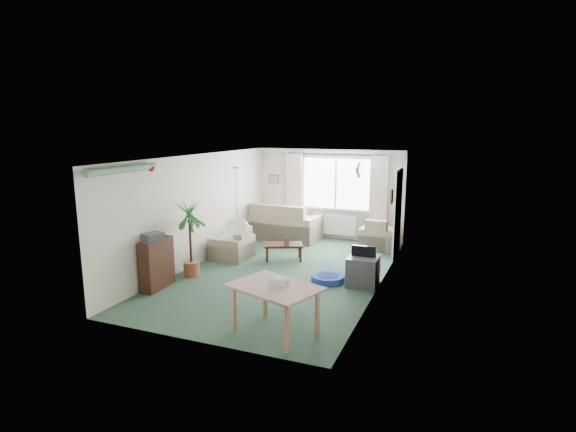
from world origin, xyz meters
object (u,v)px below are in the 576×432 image
at_px(coffee_table, 284,252).
at_px(sofa, 284,221).
at_px(armchair_corner, 379,233).
at_px(tv_cube, 363,271).
at_px(pet_bed, 328,278).
at_px(houseplant, 190,237).
at_px(bookshelf, 157,264).
at_px(dining_table, 275,310).
at_px(armchair_left, 232,242).

bearing_deg(coffee_table, sofa, 112.10).
bearing_deg(armchair_corner, tv_cube, 99.03).
bearing_deg(tv_cube, sofa, 133.69).
distance_m(tv_cube, pet_bed, 0.71).
xyz_separation_m(armchair_corner, houseplant, (-3.12, -3.57, 0.42)).
relative_size(bookshelf, houseplant, 0.59).
height_order(sofa, armchair_corner, sofa).
bearing_deg(tv_cube, armchair_corner, 93.61).
distance_m(bookshelf, dining_table, 2.95).
height_order(armchair_corner, houseplant, houseplant).
distance_m(coffee_table, tv_cube, 2.25).
relative_size(sofa, coffee_table, 2.30).
bearing_deg(pet_bed, sofa, 126.12).
distance_m(sofa, houseplant, 3.65).
bearing_deg(armchair_corner, pet_bed, 85.55).
relative_size(sofa, armchair_left, 2.31).
height_order(tv_cube, pet_bed, tv_cube).
xyz_separation_m(coffee_table, bookshelf, (-1.51, -2.55, 0.28)).
relative_size(sofa, bookshelf, 2.07).
relative_size(houseplant, dining_table, 1.40).
bearing_deg(sofa, bookshelf, 84.11).
bearing_deg(sofa, pet_bed, 129.71).
xyz_separation_m(sofa, pet_bed, (2.12, -2.91, -0.42)).
height_order(sofa, coffee_table, sofa).
bearing_deg(armchair_left, armchair_corner, 126.47).
relative_size(armchair_corner, armchair_left, 1.01).
distance_m(houseplant, tv_cube, 3.48).
xyz_separation_m(sofa, houseplant, (-0.55, -3.60, 0.31)).
height_order(coffee_table, bookshelf, bookshelf).
height_order(coffee_table, pet_bed, coffee_table).
xyz_separation_m(armchair_left, tv_cube, (3.20, -0.65, -0.10)).
bearing_deg(coffee_table, dining_table, -69.51).
height_order(houseplant, dining_table, houseplant).
bearing_deg(bookshelf, coffee_table, 57.18).
bearing_deg(dining_table, armchair_corner, 84.48).
xyz_separation_m(bookshelf, tv_cube, (3.54, 1.60, -0.19)).
bearing_deg(dining_table, houseplant, 146.14).
distance_m(sofa, armchair_left, 2.22).
height_order(armchair_left, tv_cube, armchair_left).
xyz_separation_m(armchair_left, coffee_table, (1.17, 0.30, -0.19)).
xyz_separation_m(sofa, tv_cube, (2.80, -2.83, -0.21)).
bearing_deg(pet_bed, coffee_table, 142.98).
xyz_separation_m(armchair_left, bookshelf, (-0.34, -2.25, 0.09)).
distance_m(sofa, tv_cube, 3.99).
distance_m(bookshelf, pet_bed, 3.27).
bearing_deg(houseplant, bookshelf, -102.83).
distance_m(houseplant, pet_bed, 2.86).
xyz_separation_m(armchair_left, dining_table, (2.46, -3.17, -0.02)).
distance_m(armchair_corner, coffee_table, 2.60).
height_order(armchair_corner, tv_cube, armchair_corner).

